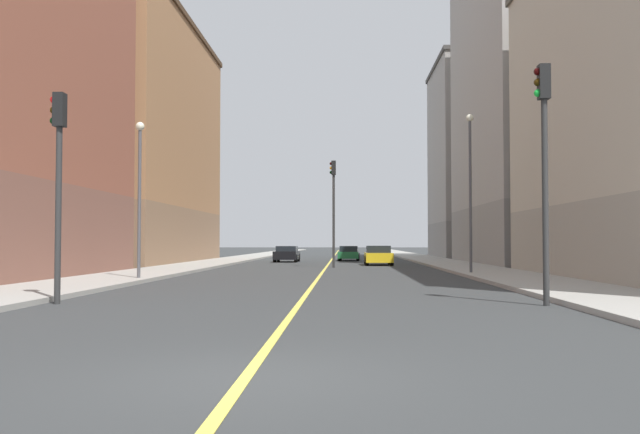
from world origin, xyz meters
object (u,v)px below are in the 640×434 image
(building_right_midblock, at_px, (124,142))
(car_green, at_px, (349,254))
(traffic_light_median_far, at_px, (333,199))
(street_lamp_left_near, at_px, (470,177))
(street_lamp_right_near, at_px, (140,182))
(traffic_light_left_near, at_px, (544,150))
(car_yellow, at_px, (378,256))
(car_black, at_px, (287,254))
(building_left_mid, at_px, (544,100))
(traffic_light_right_near, at_px, (58,166))
(building_left_far, at_px, (487,160))

(building_right_midblock, distance_m, car_green, 20.98)
(traffic_light_median_far, height_order, street_lamp_left_near, street_lamp_left_near)
(building_right_midblock, relative_size, street_lamp_left_near, 3.18)
(street_lamp_right_near, bearing_deg, building_right_midblock, 109.43)
(traffic_light_left_near, height_order, car_yellow, traffic_light_left_near)
(traffic_light_left_near, distance_m, street_lamp_left_near, 16.09)
(car_black, bearing_deg, traffic_light_median_far, -71.98)
(street_lamp_left_near, distance_m, car_green, 27.33)
(traffic_light_left_near, height_order, street_lamp_left_near, street_lamp_left_near)
(building_left_mid, xyz_separation_m, traffic_light_right_near, (-22.19, -32.92, -8.44))
(street_lamp_right_near, distance_m, car_yellow, 23.37)
(traffic_light_median_far, bearing_deg, building_left_far, 60.45)
(building_left_mid, height_order, building_left_far, building_left_mid)
(building_right_midblock, distance_m, traffic_light_right_near, 36.25)
(traffic_light_right_near, height_order, car_yellow, traffic_light_right_near)
(building_right_midblock, bearing_deg, car_green, 24.40)
(building_right_midblock, height_order, traffic_light_right_near, building_right_midblock)
(building_left_far, relative_size, traffic_light_median_far, 2.93)
(building_left_far, height_order, building_right_midblock, building_left_far)
(car_black, height_order, car_green, car_black)
(building_right_midblock, height_order, street_lamp_right_near, building_right_midblock)
(traffic_light_right_near, distance_m, street_lamp_left_near, 21.13)
(car_green, bearing_deg, car_black, -141.55)
(traffic_light_left_near, relative_size, traffic_light_median_far, 0.91)
(building_left_far, relative_size, traffic_light_left_near, 3.21)
(traffic_light_median_far, height_order, street_lamp_right_near, traffic_light_median_far)
(building_left_mid, distance_m, traffic_light_right_near, 40.59)
(building_right_midblock, xyz_separation_m, car_green, (17.39, 7.89, -8.69))
(traffic_light_left_near, bearing_deg, street_lamp_left_near, 86.37)
(building_left_far, xyz_separation_m, traffic_light_right_near, (-22.19, -53.14, -6.35))
(building_left_mid, distance_m, car_green, 20.61)
(street_lamp_left_near, height_order, street_lamp_right_near, street_lamp_left_near)
(car_green, bearing_deg, traffic_light_left_near, -83.59)
(car_yellow, bearing_deg, traffic_light_right_near, -107.85)
(street_lamp_right_near, relative_size, car_green, 1.54)
(car_yellow, bearing_deg, street_lamp_right_near, -118.19)
(car_green, bearing_deg, street_lamp_left_near, -77.63)
(building_left_mid, relative_size, street_lamp_left_near, 3.11)
(building_right_midblock, xyz_separation_m, traffic_light_left_near, (22.16, -34.53, -5.30))
(traffic_light_median_far, relative_size, car_yellow, 1.69)
(building_left_mid, bearing_deg, building_right_midblock, 177.10)
(traffic_light_right_near, bearing_deg, building_left_mid, 56.02)
(building_right_midblock, bearing_deg, street_lamp_left_near, -38.59)
(building_left_mid, height_order, building_right_midblock, building_left_mid)
(building_left_mid, distance_m, street_lamp_right_near, 33.22)
(building_right_midblock, relative_size, traffic_light_right_near, 4.41)
(traffic_light_right_near, bearing_deg, building_right_midblock, 105.33)
(building_right_midblock, height_order, car_black, building_right_midblock)
(street_lamp_left_near, distance_m, car_yellow, 15.85)
(building_right_midblock, bearing_deg, building_left_mid, -2.90)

